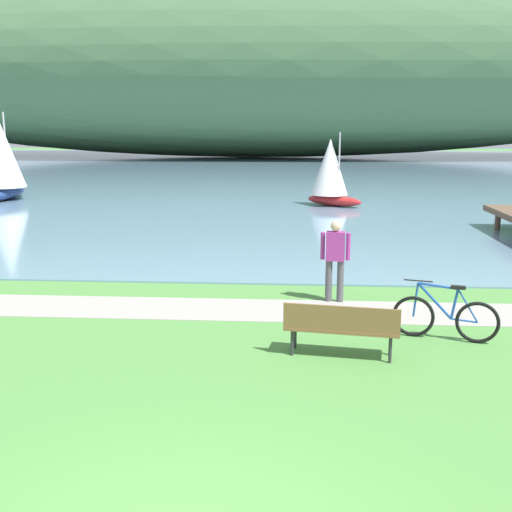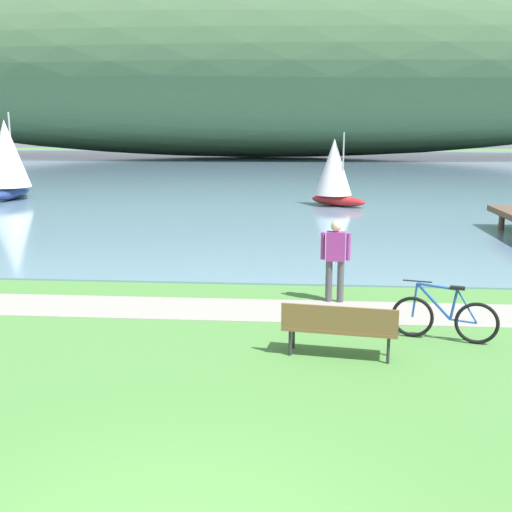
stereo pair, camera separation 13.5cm
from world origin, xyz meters
name	(u,v)px [view 2 (the right image)]	position (x,y,z in m)	size (l,w,h in m)	color
bay_water	(291,168)	(0.00, 49.34, 0.02)	(180.00, 80.00, 0.04)	#6B8EA8
distant_hillside	(259,59)	(-4.22, 68.77, 11.19)	(116.67, 28.00, 22.31)	#4C7047
shoreline_path	(244,310)	(0.00, 7.36, 0.01)	(60.00, 1.50, 0.01)	#A39E93
park_bench_near_camera	(339,326)	(1.73, 4.94, 0.52)	(1.85, 0.74, 0.88)	brown
bicycle_leaning_near_bench	(444,318)	(3.55, 5.87, 0.40)	(1.72, 0.52, 1.01)	black
person_at_shoreline	(335,256)	(1.81, 8.07, 0.98)	(0.61, 0.26, 1.71)	#4C4C51
sailboat_nearest_to_shore	(7,159)	(-13.32, 24.82, 2.04)	(2.29, 3.67, 4.24)	navy
sailboat_mid_bay	(334,171)	(2.53, 23.68, 1.59)	(2.74, 2.46, 3.30)	#B22323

